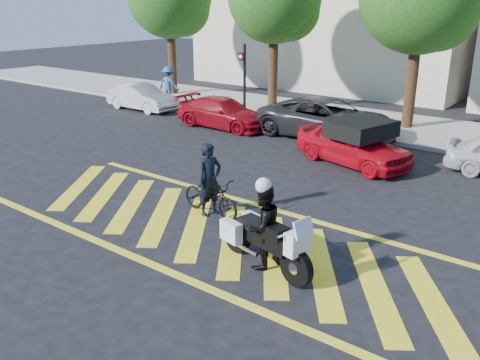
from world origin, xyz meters
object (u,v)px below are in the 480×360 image
Objects in this scene: officer_bike at (210,180)px; parked_mid_left at (328,119)px; bicycle at (211,197)px; officer_moto at (263,227)px; red_convertible at (353,144)px; parked_left at (223,113)px; police_motorcycle at (263,239)px; parked_far_left at (142,97)px.

officer_bike reaches higher than parked_mid_left.
bicycle is 1.04× the size of officer_moto.
officer_bike is 5.89m from red_convertible.
officer_moto is at bearing -138.04° from parked_left.
officer_bike is at bearing -143.80° from parked_left.
officer_bike is 9.03m from parked_left.
officer_bike reaches higher than police_motorcycle.
officer_moto is (2.49, -1.36, -0.04)m from officer_bike.
bicycle is at bearing -143.71° from parked_left.
red_convertible is 0.73× the size of parked_mid_left.
parked_left is at bearing 42.65° from bicycle.
parked_far_left is (-10.76, 7.60, 0.14)m from bicycle.
parked_mid_left is (-3.70, 9.56, 0.16)m from police_motorcycle.
police_motorcycle is 0.62× the size of red_convertible.
officer_bike is at bearing 165.18° from police_motorcycle.
bicycle is at bearing -174.25° from red_convertible.
police_motorcycle is at bearing -112.81° from bicycle.
bicycle is 2.84m from officer_moto.
officer_bike is at bearing -105.14° from officer_moto.
parked_mid_left is (9.55, 0.62, 0.14)m from parked_far_left.
officer_moto is (2.47, -1.35, 0.38)m from bicycle.
officer_moto is at bearing -158.80° from parked_mid_left.
officer_bike is 0.43m from bicycle.
bicycle is 8.31m from parked_mid_left.
parked_mid_left is (-1.21, 8.22, 0.28)m from bicycle.
officer_bike reaches higher than officer_moto.
parked_left is at bearing -93.89° from parked_far_left.
parked_left is (-6.42, 1.40, -0.07)m from red_convertible.
parked_far_left is 9.57m from parked_mid_left.
parked_left is (-7.94, 8.55, 0.01)m from police_motorcycle.
officer_bike is at bearing 77.26° from bicycle.
parked_left is (5.30, -0.39, -0.00)m from parked_far_left.
bicycle is at bearing -124.90° from parked_far_left.
police_motorcycle is at bearing -137.95° from parked_left.
officer_bike reaches higher than red_convertible.
bicycle is (0.02, -0.01, -0.43)m from officer_bike.
bicycle is 0.43× the size of parked_left.
parked_mid_left is (-1.19, 8.21, -0.15)m from officer_bike.
parked_mid_left reaches higher than police_motorcycle.
officer_bike reaches higher than parked_left.
officer_moto is 0.46× the size of parked_far_left.
officer_bike is 2.83m from officer_moto.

